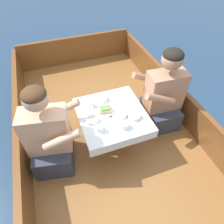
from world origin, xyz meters
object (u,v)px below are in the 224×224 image
at_px(coffee_cup_port, 100,129).
at_px(coffee_cup_center, 125,126).
at_px(sandwich, 105,109).
at_px(coffee_cup_starboard, 91,104).
at_px(person_port, 50,137).
at_px(person_starboard, 163,97).

xyz_separation_m(coffee_cup_port, coffee_cup_center, (0.22, -0.04, 0.00)).
bearing_deg(coffee_cup_center, sandwich, 111.08).
xyz_separation_m(sandwich, coffee_cup_starboard, (-0.11, 0.12, 0.00)).
relative_size(sandwich, coffee_cup_port, 1.32).
height_order(person_port, coffee_cup_center, person_port).
bearing_deg(coffee_cup_center, coffee_cup_port, 169.25).
height_order(person_port, sandwich, person_port).
bearing_deg(sandwich, coffee_cup_port, -119.12).
relative_size(sandwich, coffee_cup_starboard, 1.35).
relative_size(person_port, coffee_cup_center, 8.95).
distance_m(person_port, coffee_cup_port, 0.48).
distance_m(person_port, sandwich, 0.59).
relative_size(person_starboard, coffee_cup_port, 9.84).
xyz_separation_m(person_starboard, sandwich, (-0.69, -0.03, 0.07)).
distance_m(sandwich, coffee_cup_starboard, 0.17).
bearing_deg(sandwich, coffee_cup_starboard, 132.08).
bearing_deg(coffee_cup_port, person_starboard, 17.16).
bearing_deg(person_starboard, coffee_cup_center, 30.16).
relative_size(person_starboard, sandwich, 7.48).
xyz_separation_m(person_port, coffee_cup_starboard, (0.47, 0.22, 0.08)).
bearing_deg(coffee_cup_starboard, sandwich, -47.92).
relative_size(person_port, coffee_cup_port, 9.72).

